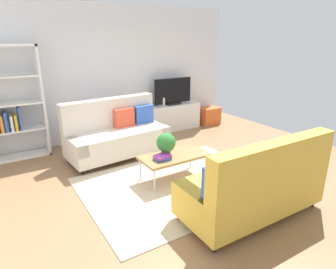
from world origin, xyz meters
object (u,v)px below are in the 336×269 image
object	(u,v)px
couch_beige	(117,134)
tv_console	(172,117)
storage_trunk	(209,116)
table_book_0	(162,158)
tv	(173,92)
bottle_0	(164,102)
couch_green	(255,185)
vase_1	(156,103)
potted_plant	(166,143)
bookshelf	(10,108)
coffee_table	(174,157)
vase_0	(151,103)

from	to	relation	value
couch_beige	tv_console	distance (m)	2.06
storage_trunk	table_book_0	bearing A→B (deg)	-141.04
tv	tv_console	bearing A→B (deg)	90.00
bottle_0	couch_green	bearing A→B (deg)	-103.70
couch_green	vase_1	world-z (taller)	couch_green
couch_green	potted_plant	distance (m)	1.53
bookshelf	potted_plant	xyz separation A→B (m)	(1.95, -2.30, -0.35)
storage_trunk	bottle_0	world-z (taller)	bottle_0
couch_green	vase_1	xyz separation A→B (m)	(0.74, 3.79, 0.26)
tv	storage_trunk	world-z (taller)	tv
couch_green	bookshelf	bearing A→B (deg)	122.78
couch_beige	vase_1	world-z (taller)	couch_beige
table_book_0	bottle_0	world-z (taller)	bottle_0
bookshelf	bottle_0	distance (m)	3.28
bottle_0	vase_1	bearing A→B (deg)	150.63
tv	storage_trunk	bearing A→B (deg)	-4.16
storage_trunk	table_book_0	distance (m)	3.63
tv	potted_plant	bearing A→B (deg)	-125.08
bookshelf	coffee_table	bearing A→B (deg)	-48.39
potted_plant	vase_0	bearing A→B (deg)	66.62
coffee_table	bookshelf	bearing A→B (deg)	131.61
vase_0	bottle_0	xyz separation A→B (m)	(0.30, -0.09, 0.01)
tv_console	tv	xyz separation A→B (m)	(0.00, -0.02, 0.63)
table_book_0	vase_0	xyz separation A→B (m)	(1.14, 2.43, 0.29)
couch_beige	vase_0	world-z (taller)	couch_beige
bottle_0	coffee_table	bearing A→B (deg)	-117.43
storage_trunk	bottle_0	distance (m)	1.47
bottle_0	table_book_0	bearing A→B (deg)	-121.64
tv_console	vase_1	bearing A→B (deg)	173.45
couch_beige	table_book_0	distance (m)	1.48
coffee_table	tv	distance (m)	2.78
potted_plant	bottle_0	xyz separation A→B (m)	(1.31, 2.24, 0.11)
couch_green	storage_trunk	bearing A→B (deg)	58.65
tv	vase_0	xyz separation A→B (m)	(-0.58, 0.07, -0.22)
bookshelf	tv_console	bearing A→B (deg)	-0.32
coffee_table	bottle_0	xyz separation A→B (m)	(1.18, 2.28, 0.35)
vase_0	table_book_0	bearing A→B (deg)	-115.08
couch_beige	vase_0	xyz separation A→B (m)	(1.27, 0.95, 0.28)
couch_beige	tv	xyz separation A→B (m)	(1.85, 0.88, 0.51)
couch_green	tv	world-z (taller)	tv
couch_beige	potted_plant	xyz separation A→B (m)	(0.26, -1.38, 0.18)
couch_beige	coffee_table	size ratio (longest dim) A/B	1.79
couch_beige	storage_trunk	world-z (taller)	couch_beige
couch_green	tv	bearing A→B (deg)	73.10
tv	potted_plant	distance (m)	2.78
table_book_0	bottle_0	bearing A→B (deg)	58.36
storage_trunk	vase_1	distance (m)	1.62
bookshelf	storage_trunk	size ratio (longest dim) A/B	4.04
table_book_0	potted_plant	bearing A→B (deg)	36.84
coffee_table	vase_1	bearing A→B (deg)	66.64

